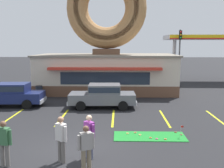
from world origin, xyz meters
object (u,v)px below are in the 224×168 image
Objects in this scene: pedestrian_clipboard_woman at (89,135)px; car_navy at (11,94)px; pedestrian_blue_sweater_man at (4,141)px; trash_bin at (39,92)px; putting_flag_pin at (182,129)px; pedestrian_hooded_kid at (86,146)px; traffic_light_pole at (180,50)px; car_grey at (103,95)px; pedestrian_leather_jacket_man at (61,137)px; golf_ball at (140,136)px.

car_navy is at bearing 127.49° from pedestrian_clipboard_woman.
car_navy is 9.65m from pedestrian_blue_sweater_man.
pedestrian_clipboard_woman is 12.34m from trash_bin.
pedestrian_clipboard_woman is (-3.97, -2.30, 0.49)m from putting_flag_pin.
putting_flag_pin is at bearing 30.06° from pedestrian_clipboard_woman.
traffic_light_pole is (7.51, 19.88, 2.83)m from pedestrian_hooded_kid.
traffic_light_pole is at bearing 55.34° from car_grey.
pedestrian_clipboard_woman is (0.97, 0.36, -0.02)m from pedestrian_leather_jacket_man.
pedestrian_clipboard_woman reaches higher than putting_flag_pin.
traffic_light_pole reaches higher than pedestrian_clipboard_woman.
pedestrian_hooded_kid is at bearing -5.43° from pedestrian_blue_sweater_man.
pedestrian_hooded_kid is (6.35, -9.28, 0.00)m from car_navy.
car_grey is at bearing 71.67° from pedestrian_blue_sweater_man.
car_navy reaches higher than putting_flag_pin.
pedestrian_blue_sweater_man is (-4.97, -3.08, 0.86)m from golf_ball.
pedestrian_leather_jacket_man is at bearing 11.11° from pedestrian_blue_sweater_man.
car_grey is 9.03m from pedestrian_hooded_kid.
pedestrian_leather_jacket_man reaches higher than pedestrian_clipboard_woman.
pedestrian_hooded_kid is 1.02m from pedestrian_clipboard_woman.
pedestrian_blue_sweater_man reaches higher than trash_bin.
car_grey is 4.73× the size of trash_bin.
pedestrian_hooded_kid is 1.63× the size of trash_bin.
pedestrian_clipboard_woman reaches higher than car_grey.
putting_flag_pin is 7.51m from pedestrian_blue_sweater_man.
golf_ball is 0.01× the size of car_grey.
pedestrian_blue_sweater_man is (-6.85, -3.03, 0.47)m from putting_flag_pin.
putting_flag_pin is 0.33× the size of pedestrian_clipboard_woman.
pedestrian_blue_sweater_man is 1.03× the size of pedestrian_hooded_kid.
pedestrian_hooded_kid is at bearing -121.69° from golf_ball.
pedestrian_hooded_kid is at bearing -89.55° from pedestrian_clipboard_woman.
putting_flag_pin is at bearing -43.65° from trash_bin.
car_navy reaches higher than trash_bin.
car_navy is (-6.36, 0.25, 0.00)m from car_grey.
golf_ball is 0.02× the size of pedestrian_leather_jacket_man.
golf_ball is at bearing 178.54° from putting_flag_pin.
car_navy is 4.74× the size of trash_bin.
pedestrian_blue_sweater_man reaches higher than putting_flag_pin.
trash_bin is at bearing 115.45° from pedestrian_clipboard_woman.
trash_bin is at bearing 110.63° from pedestrian_leather_jacket_man.
golf_ball is at bearing -108.21° from traffic_light_pole.
putting_flag_pin is 0.12× the size of car_navy.
car_grey is at bearing 109.97° from golf_ball.
pedestrian_hooded_kid reaches higher than putting_flag_pin.
car_navy is 10.17m from pedestrian_leather_jacket_man.
trash_bin is 0.17× the size of traffic_light_pole.
golf_ball is at bearing 31.84° from pedestrian_blue_sweater_man.
putting_flag_pin is 5.63m from pedestrian_leather_jacket_man.
traffic_light_pole is (3.55, 16.57, 3.27)m from putting_flag_pin.
traffic_light_pole is at bearing 68.28° from pedestrian_clipboard_woman.
pedestrian_blue_sweater_man is at bearing -108.33° from car_grey.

